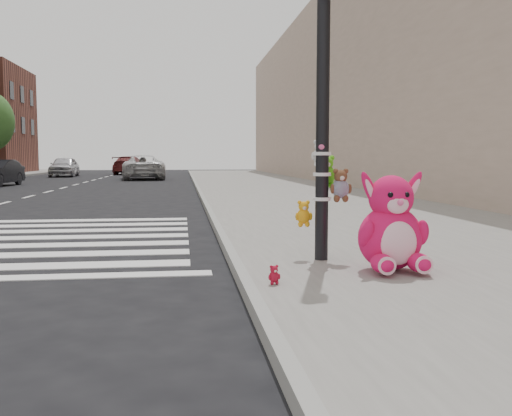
{
  "coord_description": "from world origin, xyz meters",
  "views": [
    {
      "loc": [
        0.91,
        -4.99,
        1.4
      ],
      "look_at": [
        1.84,
        2.2,
        0.75
      ],
      "focal_mm": 40.0,
      "sensor_mm": 36.0,
      "label": 1
    }
  ],
  "objects": [
    {
      "name": "car_maroon_near",
      "position": [
        -3.42,
        43.33,
        0.74
      ],
      "size": [
        2.62,
        5.3,
        1.48
      ],
      "primitive_type": "imported",
      "rotation": [
        0.0,
        0.0,
        3.03
      ],
      "color": "maroon",
      "rests_on": "ground"
    },
    {
      "name": "sidewalk_near",
      "position": [
        5.0,
        10.0,
        0.07
      ],
      "size": [
        7.0,
        80.0,
        0.14
      ],
      "primitive_type": "cube",
      "color": "slate",
      "rests_on": "ground"
    },
    {
      "name": "car_white_near",
      "position": [
        -1.59,
        31.94,
        0.76
      ],
      "size": [
        3.1,
        5.74,
        1.53
      ],
      "primitive_type": "imported",
      "rotation": [
        0.0,
        0.0,
        3.25
      ],
      "color": "beige",
      "rests_on": "ground"
    },
    {
      "name": "curb_edge",
      "position": [
        1.55,
        10.0,
        0.07
      ],
      "size": [
        0.12,
        80.0,
        0.15
      ],
      "primitive_type": "cube",
      "color": "gray",
      "rests_on": "ground"
    },
    {
      "name": "pink_bunny",
      "position": [
        3.2,
        1.02,
        0.6
      ],
      "size": [
        0.79,
        0.82,
        1.13
      ],
      "rotation": [
        0.0,
        0.0,
        0.01
      ],
      "color": "#E61358",
      "rests_on": "sidewalk_near"
    },
    {
      "name": "car_silver_deep",
      "position": [
        -7.57,
        37.82,
        0.74
      ],
      "size": [
        1.87,
        4.37,
        1.47
      ],
      "primitive_type": "imported",
      "rotation": [
        0.0,
        0.0,
        0.03
      ],
      "color": "#BBBAC0",
      "rests_on": "ground"
    },
    {
      "name": "signal_pole",
      "position": [
        2.62,
        1.81,
        1.81
      ],
      "size": [
        0.67,
        0.5,
        4.0
      ],
      "color": "black",
      "rests_on": "sidewalk_near"
    },
    {
      "name": "ground",
      "position": [
        0.0,
        0.0,
        0.0
      ],
      "size": [
        120.0,
        120.0,
        0.0
      ],
      "primitive_type": "plane",
      "color": "black",
      "rests_on": "ground"
    },
    {
      "name": "bld_near",
      "position": [
        10.5,
        20.0,
        5.0
      ],
      "size": [
        5.0,
        60.0,
        10.0
      ],
      "primitive_type": "cube",
      "color": "tan",
      "rests_on": "ground"
    },
    {
      "name": "red_teddy",
      "position": [
        1.8,
        0.5,
        0.24
      ],
      "size": [
        0.15,
        0.13,
        0.2
      ],
      "primitive_type": null,
      "rotation": [
        0.0,
        0.0,
        0.27
      ],
      "color": "#AE112A",
      "rests_on": "sidewalk_near"
    }
  ]
}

